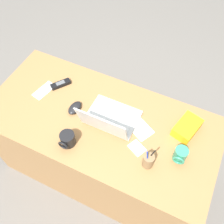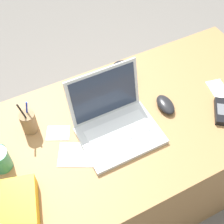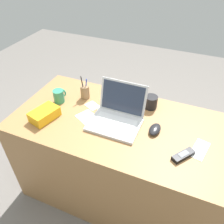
{
  "view_description": "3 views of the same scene",
  "coord_description": "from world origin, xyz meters",
  "views": [
    {
      "loc": [
        -0.45,
        0.76,
        2.1
      ],
      "look_at": [
        -0.07,
        -0.03,
        0.83
      ],
      "focal_mm": 41.26,
      "sensor_mm": 36.0,
      "label": 1
    },
    {
      "loc": [
        -0.41,
        -0.64,
        1.79
      ],
      "look_at": [
        -0.07,
        0.01,
        0.84
      ],
      "focal_mm": 49.13,
      "sensor_mm": 36.0,
      "label": 2
    },
    {
      "loc": [
        0.33,
        -1.03,
        1.71
      ],
      "look_at": [
        -0.08,
        -0.05,
        0.85
      ],
      "focal_mm": 36.45,
      "sensor_mm": 36.0,
      "label": 3
    }
  ],
  "objects": [
    {
      "name": "laptop",
      "position": [
        -0.06,
        -0.0,
        0.79
      ],
      "size": [
        0.32,
        0.29,
        0.23
      ],
      "color": "silver",
      "rests_on": "desk"
    },
    {
      "name": "paper_note_right",
      "position": [
        0.45,
        -0.05,
        0.75
      ],
      "size": [
        0.11,
        0.17,
        0.0
      ],
      "primitive_type": "cube",
      "rotation": [
        0.0,
        0.0,
        -0.22
      ],
      "color": "white",
      "rests_on": "desk"
    },
    {
      "name": "coffee_mug_white",
      "position": [
        0.09,
        0.23,
        0.79
      ],
      "size": [
        0.09,
        0.1,
        0.09
      ],
      "color": "black",
      "rests_on": "desk"
    },
    {
      "name": "pen_holder",
      "position": [
        -0.38,
        0.15,
        0.8
      ],
      "size": [
        0.06,
        0.06,
        0.18
      ],
      "color": "olive",
      "rests_on": "desk"
    },
    {
      "name": "coffee_mug_tall",
      "position": [
        -0.52,
        0.04,
        0.79
      ],
      "size": [
        0.07,
        0.09,
        0.09
      ],
      "color": "#338C6B",
      "rests_on": "desk"
    },
    {
      "name": "paper_note_near_laptop",
      "position": [
        -0.28,
        0.08,
        0.75
      ],
      "size": [
        0.12,
        0.11,
        0.0
      ],
      "primitive_type": "cube",
      "rotation": [
        0.0,
        0.0,
        -0.46
      ],
      "color": "white",
      "rests_on": "desk"
    },
    {
      "name": "desk",
      "position": [
        0.0,
        0.0,
        0.37
      ],
      "size": [
        1.49,
        0.71,
        0.75
      ],
      "primitive_type": "cube",
      "color": "#9E7042",
      "rests_on": "ground"
    },
    {
      "name": "computer_mouse",
      "position": [
        0.18,
        0.0,
        0.76
      ],
      "size": [
        0.07,
        0.12,
        0.03
      ],
      "primitive_type": "ellipsoid",
      "rotation": [
        0.0,
        0.0,
        -0.09
      ],
      "color": "black",
      "rests_on": "desk"
    },
    {
      "name": "cordless_phone",
      "position": [
        0.37,
        -0.13,
        0.76
      ],
      "size": [
        0.12,
        0.14,
        0.03
      ],
      "color": "black",
      "rests_on": "desk"
    },
    {
      "name": "snack_bag",
      "position": [
        -0.51,
        -0.15,
        0.78
      ],
      "size": [
        0.16,
        0.2,
        0.07
      ],
      "primitive_type": "cube",
      "rotation": [
        0.0,
        0.0,
        -0.26
      ],
      "color": "#F2AD19",
      "rests_on": "desk"
    },
    {
      "name": "paper_note_left",
      "position": [
        -0.25,
        -0.05,
        0.75
      ],
      "size": [
        0.19,
        0.17,
        0.0
      ],
      "primitive_type": "cube",
      "rotation": [
        0.0,
        0.0,
        -0.48
      ],
      "color": "white",
      "rests_on": "desk"
    },
    {
      "name": "ground_plane",
      "position": [
        0.0,
        0.0,
        0.0
      ],
      "size": [
        6.0,
        6.0,
        0.0
      ],
      "primitive_type": "plane",
      "color": "slate"
    }
  ]
}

